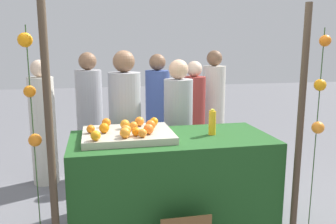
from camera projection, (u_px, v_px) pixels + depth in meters
name	position (u px, v px, depth m)	size (l,w,h in m)	color
stall_counter	(171.00, 186.00, 3.22)	(1.81, 0.84, 0.94)	#1E4C1E
orange_tray	(128.00, 135.00, 3.08)	(0.79, 0.62, 0.06)	#B2AD99
orange_0	(126.00, 130.00, 2.94)	(0.09, 0.09, 0.09)	orange
orange_1	(143.00, 133.00, 2.87)	(0.07, 0.07, 0.07)	orange
orange_2	(136.00, 132.00, 2.92)	(0.07, 0.07, 0.07)	orange
orange_3	(151.00, 125.00, 3.13)	(0.09, 0.09, 0.09)	orange
orange_4	(149.00, 129.00, 2.98)	(0.09, 0.09, 0.09)	orange
orange_5	(96.00, 136.00, 2.78)	(0.08, 0.08, 0.08)	orange
orange_6	(125.00, 133.00, 2.85)	(0.09, 0.09, 0.09)	orange
orange_7	(91.00, 129.00, 3.01)	(0.07, 0.07, 0.07)	orange
orange_8	(139.00, 121.00, 3.28)	(0.09, 0.09, 0.09)	orange
orange_9	(154.00, 121.00, 3.30)	(0.08, 0.08, 0.08)	orange
orange_10	(133.00, 126.00, 3.13)	(0.08, 0.08, 0.08)	orange
orange_11	(106.00, 123.00, 3.24)	(0.08, 0.08, 0.08)	orange
orange_12	(104.00, 128.00, 3.02)	(0.09, 0.09, 0.09)	orange
orange_13	(125.00, 124.00, 3.17)	(0.09, 0.09, 0.09)	orange
juice_bottle	(212.00, 123.00, 3.19)	(0.07, 0.07, 0.24)	gold
vendor_left	(126.00, 136.00, 3.75)	(0.34, 0.34, 1.70)	#99999E
vendor_right	(178.00, 136.00, 3.93)	(0.32, 0.32, 1.60)	#99999E
crowd_person_0	(194.00, 122.00, 4.77)	(0.31, 0.31, 1.55)	maroon
crowd_person_1	(158.00, 118.00, 4.79)	(0.33, 0.33, 1.64)	#384C8C
crowd_person_2	(90.00, 122.00, 4.52)	(0.33, 0.33, 1.67)	#99999E
crowd_person_3	(213.00, 111.00, 5.20)	(0.34, 0.34, 1.68)	beige
crowd_person_4	(43.00, 127.00, 4.38)	(0.32, 0.32, 1.58)	beige
canopy_post_left	(51.00, 147.00, 2.47)	(0.06, 0.06, 2.08)	#473828
canopy_post_right	(300.00, 133.00, 2.87)	(0.06, 0.06, 2.08)	#473828
garland_strand_left	(30.00, 91.00, 2.38)	(0.11, 0.10, 1.89)	#2D4C23
garland_strand_right	(320.00, 92.00, 2.77)	(0.10, 0.11, 1.89)	#2D4C23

